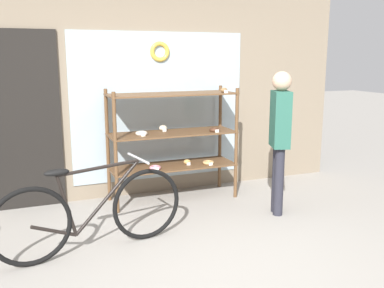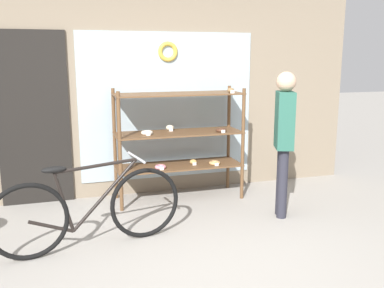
% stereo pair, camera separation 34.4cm
% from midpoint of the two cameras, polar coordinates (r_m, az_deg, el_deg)
% --- Properties ---
extents(ground_plane, '(30.00, 30.00, 0.00)m').
position_cam_midpoint_polar(ground_plane, '(3.88, 4.79, -16.00)').
color(ground_plane, gray).
extents(storefront_facade, '(5.65, 0.13, 3.80)m').
position_cam_midpoint_polar(storefront_facade, '(5.56, -3.98, 12.15)').
color(storefront_facade, gray).
rests_on(storefront_facade, ground_plane).
extents(display_case, '(1.58, 0.53, 1.41)m').
position_cam_midpoint_polar(display_case, '(5.34, 0.16, 1.28)').
color(display_case, brown).
rests_on(display_case, ground_plane).
extents(bicycle, '(1.80, 0.48, 0.85)m').
position_cam_midpoint_polar(bicycle, '(4.13, -11.19, -8.61)').
color(bicycle, black).
rests_on(bicycle, ground_plane).
extents(pedestrian, '(0.28, 0.36, 1.63)m').
position_cam_midpoint_polar(pedestrian, '(4.86, 14.17, 1.38)').
color(pedestrian, '#282833').
rests_on(pedestrian, ground_plane).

